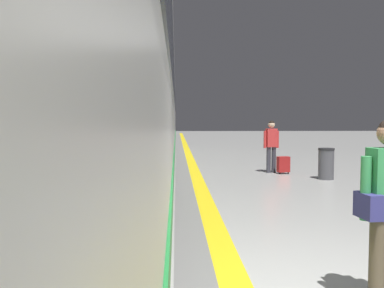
{
  "coord_description": "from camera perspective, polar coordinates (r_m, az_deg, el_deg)",
  "views": [
    {
      "loc": [
        -1.69,
        -3.17,
        1.73
      ],
      "look_at": [
        -1.4,
        4.38,
        1.28
      ],
      "focal_mm": 38.16,
      "sensor_mm": 36.0,
      "label": 1
    }
  ],
  "objects": [
    {
      "name": "safety_line_strip",
      "position": [
        13.3,
        0.45,
        -4.05
      ],
      "size": [
        0.36,
        80.0,
        0.01
      ],
      "primitive_type": "cube",
      "color": "yellow",
      "rests_on": "ground"
    },
    {
      "name": "waste_bin",
      "position": [
        12.46,
        18.23,
        -2.63
      ],
      "size": [
        0.46,
        0.46,
        0.91
      ],
      "color": "#4C4C51",
      "rests_on": "ground"
    },
    {
      "name": "passenger_near",
      "position": [
        13.55,
        11.03,
        0.2
      ],
      "size": [
        0.52,
        0.26,
        1.7
      ],
      "color": "#383842",
      "rests_on": "ground"
    },
    {
      "name": "high_speed_train",
      "position": [
        10.08,
        -10.88,
        7.75
      ],
      "size": [
        2.94,
        31.67,
        4.97
      ],
      "color": "#38383D",
      "rests_on": "ground"
    },
    {
      "name": "suitcase_near",
      "position": [
        13.38,
        12.64,
        -2.8
      ],
      "size": [
        0.41,
        0.3,
        0.56
      ],
      "color": "#A51E1E",
      "rests_on": "ground"
    },
    {
      "name": "tactile_edge_band",
      "position": [
        13.29,
        -0.99,
        -4.07
      ],
      "size": [
        0.63,
        80.0,
        0.01
      ],
      "primitive_type": "cube",
      "color": "slate",
      "rests_on": "ground"
    }
  ]
}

